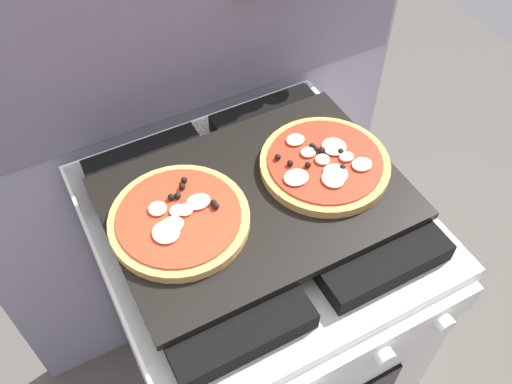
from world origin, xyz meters
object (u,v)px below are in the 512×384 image
pizza_left (179,219)px  pizza_right (324,162)px  stove (256,317)px  baking_tray (256,198)px

pizza_left → pizza_right: size_ratio=1.00×
stove → pizza_right: 0.50m
stove → baking_tray: bearing=90.0°
baking_tray → stove: bearing=-90.0°
stove → pizza_left: size_ratio=3.63×
baking_tray → pizza_left: pizza_left is taller
stove → baking_tray: size_ratio=1.67×
stove → pizza_left: 0.50m
pizza_right → stove: bearing=-178.3°
stove → pizza_right: (0.15, 0.00, 0.48)m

